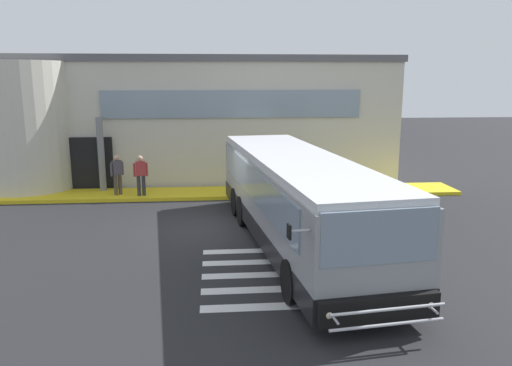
% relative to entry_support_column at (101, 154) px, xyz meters
% --- Properties ---
extents(ground_plane, '(80.00, 90.00, 0.02)m').
position_rel_entry_support_column_xyz_m(ground_plane, '(4.66, -5.40, -1.74)').
color(ground_plane, '#232326').
rests_on(ground_plane, ground).
extents(bay_paint_stripes, '(4.40, 3.96, 0.01)m').
position_rel_entry_support_column_xyz_m(bay_paint_stripes, '(6.66, -9.60, -1.73)').
color(bay_paint_stripes, silver).
rests_on(bay_paint_stripes, ground).
extents(terminal_building, '(19.18, 13.80, 5.93)m').
position_rel_entry_support_column_xyz_m(terminal_building, '(4.00, 6.15, 1.22)').
color(terminal_building, beige).
rests_on(terminal_building, ground).
extents(boarding_curb, '(21.38, 2.00, 0.15)m').
position_rel_entry_support_column_xyz_m(boarding_curb, '(4.66, -0.60, -1.65)').
color(boarding_curb, yellow).
rests_on(boarding_curb, ground).
extents(entry_support_column, '(0.28, 0.28, 3.16)m').
position_rel_entry_support_column_xyz_m(entry_support_column, '(0.00, 0.00, 0.00)').
color(entry_support_column, slate).
rests_on(entry_support_column, boarding_curb).
extents(bus_main_foreground, '(3.91, 11.79, 2.70)m').
position_rel_entry_support_column_xyz_m(bus_main_foreground, '(7.22, -7.40, -0.39)').
color(bus_main_foreground, gray).
rests_on(bus_main_foreground, ground).
extents(passenger_near_column, '(0.48, 0.41, 1.68)m').
position_rel_entry_support_column_xyz_m(passenger_near_column, '(0.80, -0.88, -0.65)').
color(passenger_near_column, '#4C4233').
rests_on(passenger_near_column, boarding_curb).
extents(passenger_by_doorway, '(0.58, 0.29, 1.68)m').
position_rel_entry_support_column_xyz_m(passenger_by_doorway, '(1.79, -1.13, -0.65)').
color(passenger_by_doorway, '#2D2D33').
rests_on(passenger_by_doorway, boarding_curb).
extents(safety_bollard_yellow, '(0.18, 0.18, 0.90)m').
position_rel_entry_support_column_xyz_m(safety_bollard_yellow, '(5.99, -1.80, -1.28)').
color(safety_bollard_yellow, yellow).
rests_on(safety_bollard_yellow, ground).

